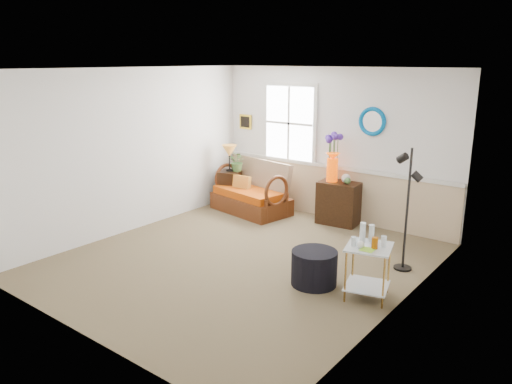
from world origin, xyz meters
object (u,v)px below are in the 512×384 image
Objects in this scene: loveseat at (251,187)px; cabinet at (339,203)px; lamp_stand at (230,188)px; floor_lamp at (407,210)px; side_table at (368,272)px; ottoman at (314,268)px.

loveseat reaches higher than cabinet.
loveseat reaches higher than lamp_stand.
loveseat is 1.95× the size of cabinet.
cabinet is 0.44× the size of floor_lamp.
cabinet is at bearing 23.49° from loveseat.
side_table is 1.17m from floor_lamp.
side_table is at bearing -80.69° from floor_lamp.
lamp_stand is 3.92m from floor_lamp.
ottoman is (3.09, -2.00, -0.12)m from lamp_stand.
ottoman is (-0.70, -1.13, -0.60)m from floor_lamp.
floor_lamp is (3.21, -0.79, 0.36)m from loveseat.
side_table is at bearing -27.12° from lamp_stand.
side_table is (3.19, -1.84, -0.14)m from loveseat.
lamp_stand is 2.19m from cabinet.
cabinet is 2.74m from side_table.
loveseat is 0.86× the size of floor_lamp.
side_table is at bearing -59.93° from cabinet.
ottoman is at bearing -27.47° from loveseat.
loveseat is 3.32m from floor_lamp.
side_table is 0.39× the size of floor_lamp.
side_table is (3.77, -1.93, -0.01)m from lamp_stand.
ottoman is (2.51, -1.92, -0.24)m from loveseat.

